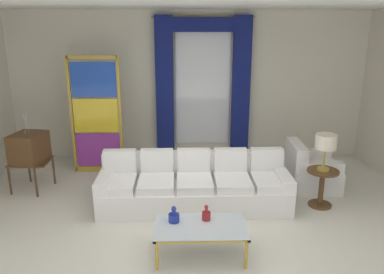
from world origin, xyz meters
The scene contains 14 objects.
ground_plane centered at (0.00, 0.00, 0.00)m, with size 16.00×16.00×0.00m, color silver.
wall_rear centered at (0.00, 3.06, 1.50)m, with size 8.00×0.12×3.00m, color silver.
ceiling_slab centered at (0.00, 0.80, 3.02)m, with size 8.00×7.60×0.04m, color white.
curtained_window centered at (0.28, 2.89, 1.74)m, with size 2.00×0.17×2.70m.
couch_white_long centered at (0.04, 0.70, 0.31)m, with size 2.93×0.95×0.86m.
coffee_table centered at (0.07, -0.71, 0.37)m, with size 1.12×0.64×0.41m.
bottle_blue_decanter centered at (0.15, -0.57, 0.48)m, with size 0.11×0.11×0.20m.
bottle_crystal_tall centered at (-0.25, -0.61, 0.48)m, with size 0.14×0.14×0.21m.
vintage_tv centered at (-2.71, 1.35, 0.73)m, with size 0.62×0.68×1.35m.
armchair_white centered at (2.06, 1.30, 0.29)m, with size 0.84×0.84×0.80m.
stained_glass_divider centered at (-1.74, 2.16, 1.06)m, with size 0.95×0.05×2.20m.
peacock_figurine centered at (-1.30, 1.80, 0.22)m, with size 0.44×0.60×0.50m.
round_side_table centered at (2.02, 0.59, 0.36)m, with size 0.48×0.48×0.59m.
table_lamp_brass centered at (2.02, 0.59, 1.03)m, with size 0.32×0.32×0.57m.
Camera 1 is at (-0.14, -4.93, 2.80)m, focal length 36.55 mm.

